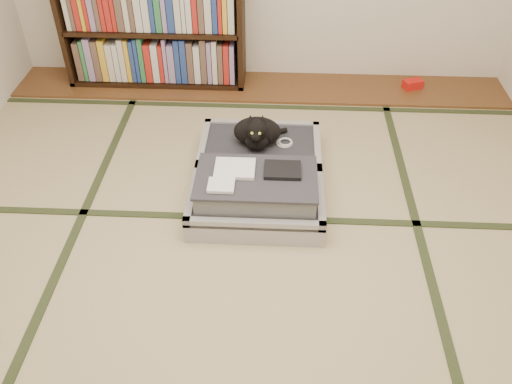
{
  "coord_description": "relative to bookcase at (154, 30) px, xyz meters",
  "views": [
    {
      "loc": [
        0.17,
        -1.99,
        2.19
      ],
      "look_at": [
        0.05,
        0.35,
        0.25
      ],
      "focal_mm": 38.0,
      "sensor_mm": 36.0,
      "label": 1
    }
  ],
  "objects": [
    {
      "name": "bookcase",
      "position": [
        0.0,
        0.0,
        0.0
      ],
      "size": [
        1.43,
        0.33,
        0.92
      ],
      "color": "black",
      "rests_on": "wood_strip"
    },
    {
      "name": "tatami_borders",
      "position": [
        0.84,
        -1.57,
        -0.45
      ],
      "size": [
        4.0,
        4.5,
        0.01
      ],
      "color": "#2D381E",
      "rests_on": "ground"
    },
    {
      "name": "wood_strip",
      "position": [
        0.84,
        -0.07,
        -0.44
      ],
      "size": [
        4.0,
        0.5,
        0.02
      ],
      "primitive_type": "cube",
      "color": "brown",
      "rests_on": "ground"
    },
    {
      "name": "cat",
      "position": [
        0.87,
        -1.12,
        -0.19
      ],
      "size": [
        0.35,
        0.36,
        0.29
      ],
      "color": "black",
      "rests_on": "suitcase"
    },
    {
      "name": "red_item",
      "position": [
        2.09,
        -0.04,
        -0.4
      ],
      "size": [
        0.17,
        0.14,
        0.07
      ],
      "primitive_type": "cube",
      "rotation": [
        0.0,
        0.0,
        0.35
      ],
      "color": "red",
      "rests_on": "wood_strip"
    },
    {
      "name": "suitcase",
      "position": [
        0.89,
        -1.41,
        -0.34
      ],
      "size": [
        0.8,
        1.06,
        0.31
      ],
      "color": "#ABABAF",
      "rests_on": "floor"
    },
    {
      "name": "cable_coil",
      "position": [
        1.05,
        -1.09,
        -0.29
      ],
      "size": [
        0.11,
        0.11,
        0.03
      ],
      "color": "white",
      "rests_on": "suitcase"
    },
    {
      "name": "room_shell",
      "position": [
        0.84,
        -2.07,
        1.01
      ],
      "size": [
        4.5,
        4.5,
        4.5
      ],
      "color": "white",
      "rests_on": "ground"
    },
    {
      "name": "floor",
      "position": [
        0.84,
        -2.07,
        -0.45
      ],
      "size": [
        4.5,
        4.5,
        0.0
      ],
      "primitive_type": "plane",
      "color": "tan",
      "rests_on": "ground"
    }
  ]
}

